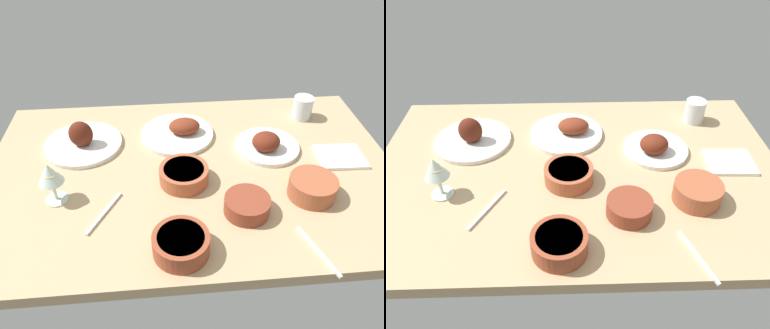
# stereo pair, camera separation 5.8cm
# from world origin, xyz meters

# --- Properties ---
(dining_table) EXTENTS (1.40, 0.90, 0.04)m
(dining_table) POSITION_xyz_m (0.00, 0.00, 0.02)
(dining_table) COLOR tan
(dining_table) RESTS_ON ground
(plate_near_viewer) EXTENTS (0.23, 0.23, 0.08)m
(plate_near_viewer) POSITION_xyz_m (-0.28, -0.08, 0.06)
(plate_near_viewer) COLOR silver
(plate_near_viewer) RESTS_ON dining_table
(plate_center_main) EXTENTS (0.28, 0.28, 0.11)m
(plate_center_main) POSITION_xyz_m (0.39, -0.16, 0.06)
(plate_center_main) COLOR silver
(plate_center_main) RESTS_ON dining_table
(plate_far_side) EXTENTS (0.27, 0.27, 0.07)m
(plate_far_side) POSITION_xyz_m (0.03, -0.20, 0.06)
(plate_far_side) COLOR silver
(plate_far_side) RESTS_ON dining_table
(bowl_cream) EXTENTS (0.16, 0.16, 0.05)m
(bowl_cream) POSITION_xyz_m (0.03, 0.06, 0.07)
(bowl_cream) COLOR #A35133
(bowl_cream) RESTS_ON dining_table
(bowl_potatoes) EXTENTS (0.15, 0.15, 0.06)m
(bowl_potatoes) POSITION_xyz_m (0.06, 0.34, 0.07)
(bowl_potatoes) COLOR brown
(bowl_potatoes) RESTS_ON dining_table
(bowl_sauce) EXTENTS (0.14, 0.14, 0.05)m
(bowl_sauce) POSITION_xyz_m (-0.14, 0.21, 0.07)
(bowl_sauce) COLOR brown
(bowl_sauce) RESTS_ON dining_table
(bowl_soup) EXTENTS (0.15, 0.15, 0.06)m
(bowl_soup) POSITION_xyz_m (-0.36, 0.16, 0.07)
(bowl_soup) COLOR #A35133
(bowl_soup) RESTS_ON dining_table
(wine_glass) EXTENTS (0.08, 0.08, 0.14)m
(wine_glass) POSITION_xyz_m (0.43, 0.11, 0.14)
(wine_glass) COLOR silver
(wine_glass) RESTS_ON dining_table
(water_tumbler) EXTENTS (0.08, 0.08, 0.09)m
(water_tumbler) POSITION_xyz_m (-0.47, -0.29, 0.09)
(water_tumbler) COLOR silver
(water_tumbler) RESTS_ON dining_table
(folded_napkin) EXTENTS (0.16, 0.14, 0.01)m
(folded_napkin) POSITION_xyz_m (-0.53, -0.01, 0.05)
(folded_napkin) COLOR white
(folded_napkin) RESTS_ON dining_table
(fork_loose) EXTENTS (0.09, 0.17, 0.01)m
(fork_loose) POSITION_xyz_m (0.28, 0.19, 0.04)
(fork_loose) COLOR silver
(fork_loose) RESTS_ON dining_table
(spoon_loose) EXTENTS (0.07, 0.18, 0.01)m
(spoon_loose) POSITION_xyz_m (-0.31, 0.38, 0.04)
(spoon_loose) COLOR silver
(spoon_loose) RESTS_ON dining_table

